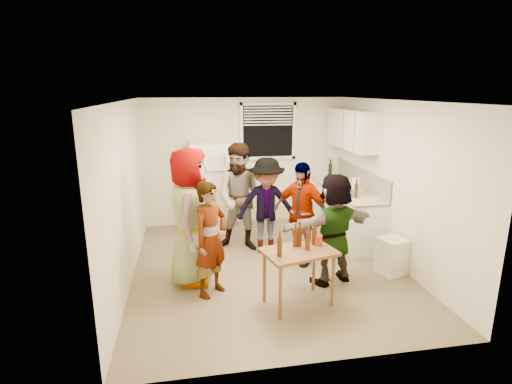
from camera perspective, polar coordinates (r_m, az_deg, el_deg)
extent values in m
cube|color=white|center=(7.64, -6.69, 0.71)|extent=(0.70, 0.70, 1.70)
cube|color=white|center=(7.60, 12.56, -2.90)|extent=(0.60, 2.20, 0.86)
cube|color=beige|center=(7.48, 12.75, 0.39)|extent=(0.64, 2.22, 0.04)
cube|color=beige|center=(7.55, 14.83, 1.95)|extent=(0.03, 2.20, 0.36)
cube|color=white|center=(7.53, 13.55, 8.72)|extent=(0.34, 1.60, 0.70)
cylinder|color=white|center=(7.07, 13.99, -0.33)|extent=(0.13, 0.13, 0.28)
cylinder|color=black|center=(8.39, 10.49, 2.17)|extent=(0.07, 0.07, 0.27)
cylinder|color=#47230C|center=(6.86, 14.05, -0.78)|extent=(0.06, 0.06, 0.24)
cylinder|color=blue|center=(6.89, 13.23, -0.67)|extent=(0.10, 0.10, 0.13)
cube|color=#F2D350|center=(7.75, 13.64, 1.49)|extent=(0.02, 0.16, 0.14)
cube|color=white|center=(6.30, 18.78, -8.78)|extent=(0.46, 0.46, 0.54)
cylinder|color=#47230C|center=(5.13, 6.16, -7.63)|extent=(0.06, 0.06, 0.24)
cylinder|color=#B63013|center=(5.18, 8.87, -7.50)|extent=(0.10, 0.10, 0.13)
imported|color=#979797|center=(5.91, -8.97, -12.39)|extent=(2.06, 1.29, 0.61)
imported|color=#141933|center=(5.56, -6.26, -14.14)|extent=(1.47, 1.49, 0.37)
imported|color=#523622|center=(6.92, -1.99, -8.08)|extent=(1.41, 2.00, 0.69)
imported|color=#3F4044|center=(6.83, 1.47, -8.40)|extent=(1.04, 1.60, 0.59)
imported|color=black|center=(6.47, 6.21, -9.85)|extent=(1.79, 1.81, 0.39)
imported|color=#F97958|center=(5.93, 10.67, -12.38)|extent=(1.86, 1.93, 0.46)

